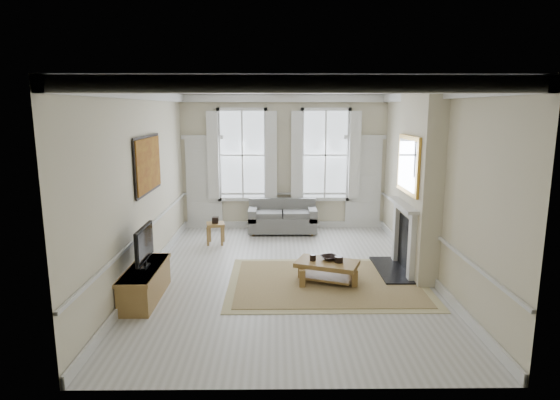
{
  "coord_description": "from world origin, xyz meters",
  "views": [
    {
      "loc": [
        -0.22,
        -8.28,
        3.07
      ],
      "look_at": [
        -0.12,
        0.94,
        1.25
      ],
      "focal_mm": 30.0,
      "sensor_mm": 36.0,
      "label": 1
    }
  ],
  "objects_px": {
    "coffee_table": "(327,266)",
    "tv_stand": "(145,283)",
    "sofa": "(282,219)",
    "side_table": "(216,228)"
  },
  "relations": [
    {
      "from": "sofa",
      "to": "side_table",
      "type": "relative_size",
      "value": 3.46
    },
    {
      "from": "side_table",
      "to": "coffee_table",
      "type": "height_order",
      "value": "side_table"
    },
    {
      "from": "sofa",
      "to": "coffee_table",
      "type": "relative_size",
      "value": 1.38
    },
    {
      "from": "sofa",
      "to": "coffee_table",
      "type": "distance_m",
      "value": 3.57
    },
    {
      "from": "tv_stand",
      "to": "coffee_table",
      "type": "bearing_deg",
      "value": 12.55
    },
    {
      "from": "sofa",
      "to": "side_table",
      "type": "xyz_separation_m",
      "value": [
        -1.55,
        -1.01,
        0.03
      ]
    },
    {
      "from": "side_table",
      "to": "tv_stand",
      "type": "distance_m",
      "value": 3.26
    },
    {
      "from": "coffee_table",
      "to": "tv_stand",
      "type": "height_order",
      "value": "tv_stand"
    },
    {
      "from": "sofa",
      "to": "tv_stand",
      "type": "distance_m",
      "value": 4.76
    },
    {
      "from": "sofa",
      "to": "tv_stand",
      "type": "relative_size",
      "value": 1.12
    }
  ]
}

